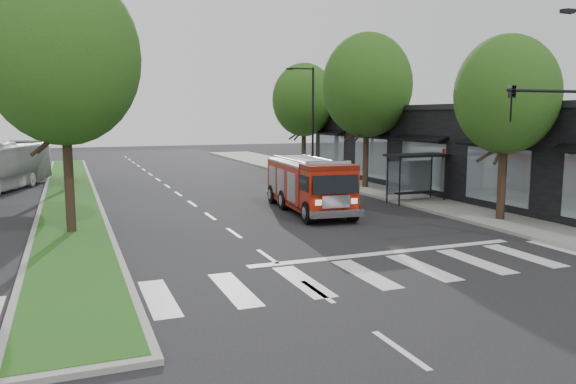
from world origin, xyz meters
name	(u,v)px	position (x,y,z in m)	size (l,w,h in m)	color
ground	(267,257)	(0.00, 0.00, 0.00)	(140.00, 140.00, 0.00)	black
sidewalk_right	(415,195)	(12.50, 10.00, 0.07)	(5.00, 80.00, 0.15)	gray
median	(70,193)	(-6.00, 18.00, 0.08)	(3.00, 50.00, 0.15)	gray
storefront_row	(479,151)	(17.00, 10.00, 2.50)	(8.00, 30.00, 5.00)	black
bus_shelter	(415,165)	(11.20, 8.15, 2.04)	(3.20, 1.60, 2.61)	black
tree_right_near	(506,95)	(11.50, 2.00, 5.51)	(4.40, 4.40, 8.05)	black
tree_right_mid	(367,85)	(11.50, 14.00, 6.49)	(5.60, 5.60, 9.72)	black
tree_right_far	(304,100)	(11.50, 24.00, 5.84)	(5.00, 5.00, 8.73)	black
tree_median_near	(62,57)	(-6.00, 6.00, 6.81)	(5.80, 5.80, 10.16)	black
tree_median_far	(64,85)	(-6.00, 20.00, 6.49)	(5.60, 5.60, 9.72)	black
streetlight_right_far	(311,118)	(10.35, 20.00, 4.48)	(2.11, 0.20, 8.00)	black
fire_engine	(309,185)	(4.78, 7.56, 1.28)	(2.99, 7.90, 2.68)	#671005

